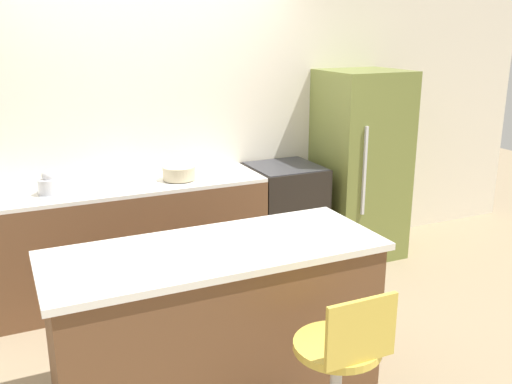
# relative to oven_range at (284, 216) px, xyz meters

# --- Properties ---
(ground_plane) EXTENTS (14.00, 14.00, 0.00)m
(ground_plane) POSITION_rel_oven_range_xyz_m (-1.09, -0.32, -0.46)
(ground_plane) COLOR #998466
(wall_back) EXTENTS (8.00, 0.06, 2.60)m
(wall_back) POSITION_rel_oven_range_xyz_m (-1.09, 0.33, 0.84)
(wall_back) COLOR silver
(wall_back) RESTS_ON ground_plane
(back_counter) EXTENTS (2.23, 0.60, 0.93)m
(back_counter) POSITION_rel_oven_range_xyz_m (-1.42, 0.00, -0.00)
(back_counter) COLOR brown
(back_counter) RESTS_ON ground_plane
(kitchen_island) EXTENTS (1.89, 0.75, 0.92)m
(kitchen_island) POSITION_rel_oven_range_xyz_m (-1.23, -1.51, -0.00)
(kitchen_island) COLOR brown
(kitchen_island) RESTS_ON ground_plane
(oven_range) EXTENTS (0.60, 0.61, 0.93)m
(oven_range) POSITION_rel_oven_range_xyz_m (0.00, 0.00, 0.00)
(oven_range) COLOR black
(oven_range) RESTS_ON ground_plane
(refrigerator) EXTENTS (0.72, 0.69, 1.73)m
(refrigerator) POSITION_rel_oven_range_xyz_m (0.77, -0.03, 0.40)
(refrigerator) COLOR olive
(refrigerator) RESTS_ON ground_plane
(stool_chair) EXTENTS (0.44, 0.44, 0.94)m
(stool_chair) POSITION_rel_oven_range_xyz_m (-0.86, -2.25, -0.01)
(stool_chair) COLOR #B7B7BC
(stool_chair) RESTS_ON ground_plane
(kettle) EXTENTS (0.15, 0.15, 0.18)m
(kettle) POSITION_rel_oven_range_xyz_m (-1.96, -0.04, 0.54)
(kettle) COLOR silver
(kettle) RESTS_ON back_counter
(mixing_bowl) EXTENTS (0.26, 0.26, 0.10)m
(mixing_bowl) POSITION_rel_oven_range_xyz_m (-0.97, -0.04, 0.52)
(mixing_bowl) COLOR #C1B28E
(mixing_bowl) RESTS_ON back_counter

